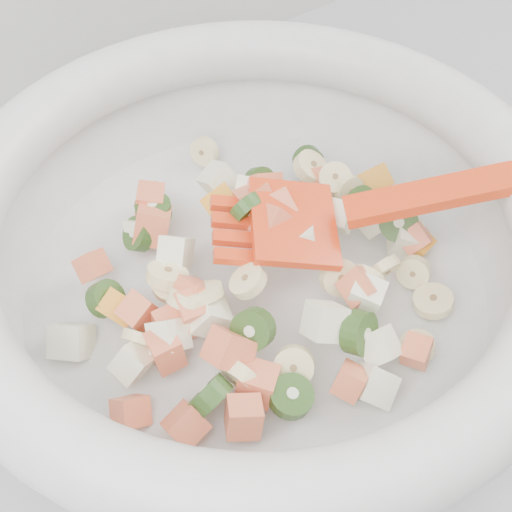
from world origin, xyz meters
TOP-DOWN VIEW (x-y plane):
  - mixing_bowl at (0.18, 1.45)m, footprint 0.45×0.40m

SIDE VIEW (x-z plane):
  - mixing_bowl at x=0.18m, z-range 0.90..1.02m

